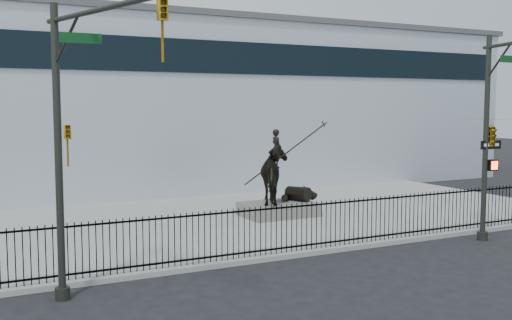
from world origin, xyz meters
name	(u,v)px	position (x,y,z in m)	size (l,w,h in m)	color
ground	(314,266)	(0.00, 0.00, 0.00)	(120.00, 120.00, 0.00)	black
plaza	(218,222)	(0.00, 7.00, 0.07)	(30.00, 12.00, 0.15)	gray
building	(129,108)	(0.00, 20.00, 4.50)	(44.00, 14.00, 9.00)	silver
picket_fence	(292,228)	(0.00, 1.25, 0.90)	(22.10, 0.10, 1.50)	black
statue_plinth	(278,209)	(2.53, 6.68, 0.42)	(2.90, 1.99, 0.54)	#585651
equestrian_statue	(280,175)	(2.58, 6.68, 1.83)	(3.72, 2.32, 3.15)	black
traffic_signal_left	(75,133)	(-6.75, -0.62, 4.03)	(1.52, 4.84, 7.00)	#262923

